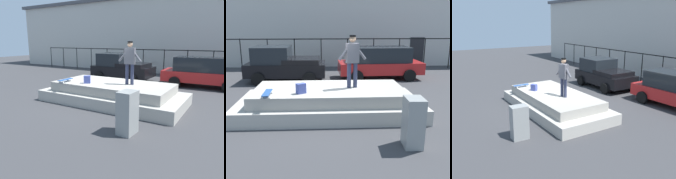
% 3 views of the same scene
% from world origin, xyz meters
% --- Properties ---
extents(ground_plane, '(60.00, 60.00, 0.00)m').
position_xyz_m(ground_plane, '(0.00, 0.00, 0.00)').
color(ground_plane, '#38383A').
extents(concrete_ledge, '(6.14, 2.92, 0.87)m').
position_xyz_m(concrete_ledge, '(0.36, -0.50, 0.39)').
color(concrete_ledge, '#ADA89E').
rests_on(concrete_ledge, ground_plane).
extents(skateboarder, '(0.97, 0.31, 1.76)m').
position_xyz_m(skateboarder, '(1.13, -0.46, 1.89)').
color(skateboarder, '#2D334C').
rests_on(skateboarder, concrete_ledge).
extents(skateboard, '(0.25, 0.84, 0.12)m').
position_xyz_m(skateboard, '(-1.54, -1.40, 0.97)').
color(skateboard, '#264C8C').
rests_on(skateboard, concrete_ledge).
extents(backpack, '(0.34, 0.32, 0.32)m').
position_xyz_m(backpack, '(-0.55, -1.13, 1.03)').
color(backpack, '#3F4C99').
rests_on(backpack, concrete_ledge).
extents(car_black_pickup_near, '(4.08, 2.27, 1.82)m').
position_xyz_m(car_black_pickup_near, '(-1.93, 4.52, 0.90)').
color(car_black_pickup_near, black).
rests_on(car_black_pickup_near, ground_plane).
extents(utility_box, '(0.47, 0.62, 1.26)m').
position_xyz_m(utility_box, '(2.38, -3.14, 0.63)').
color(utility_box, gray).
rests_on(utility_box, ground_plane).
extents(fence_row, '(24.06, 0.06, 2.01)m').
position_xyz_m(fence_row, '(0.00, 7.90, 1.34)').
color(fence_row, black).
rests_on(fence_row, ground_plane).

